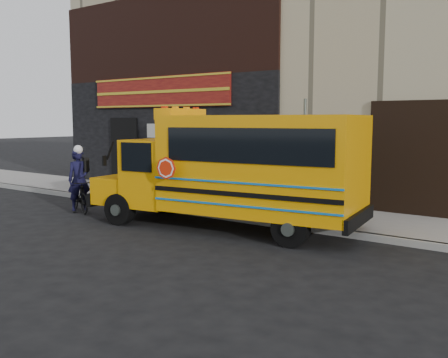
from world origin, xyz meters
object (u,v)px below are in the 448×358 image
Objects in this scene: school_bus at (236,168)px; bicycle at (79,196)px; sign_pole at (304,156)px; cyclist at (79,181)px.

school_bus is 5.13m from bicycle.
sign_pole reaches higher than school_bus.
sign_pole is 6.52m from bicycle.
sign_pole is 2.01× the size of bicycle.
cyclist is at bearing -159.57° from sign_pole.
sign_pole is 6.45m from cyclist.
school_bus is 4.02× the size of cyclist.
bicycle is 0.89× the size of cyclist.
school_bus is 5.06m from cyclist.
school_bus is 4.52× the size of bicycle.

